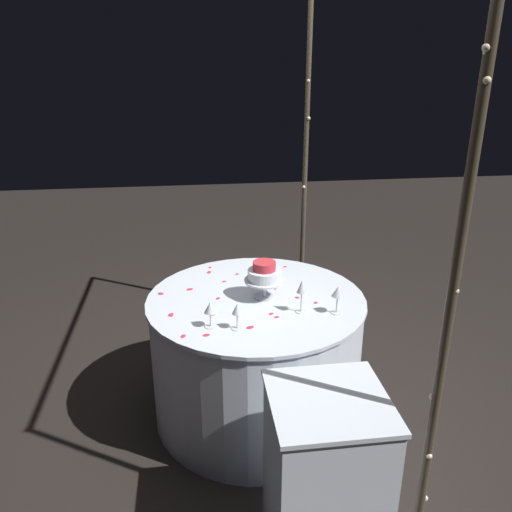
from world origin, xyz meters
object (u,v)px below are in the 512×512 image
object	(u,v)px
wine_glass_2	(210,309)
wine_glass_1	(302,288)
main_table	(256,357)
wine_glass_0	(237,311)
tiered_cake	(264,275)
decorative_arch	(356,141)
side_table	(324,479)
wine_glass_3	(338,293)

from	to	relation	value
wine_glass_2	wine_glass_1	bearing A→B (deg)	101.75
main_table	wine_glass_0	distance (m)	0.60
tiered_cake	wine_glass_2	size ratio (longest dim) A/B	1.63
decorative_arch	main_table	xyz separation A→B (m)	(-0.00, -0.51, -1.23)
decorative_arch	tiered_cake	world-z (taller)	decorative_arch
side_table	decorative_arch	bearing A→B (deg)	159.87
main_table	wine_glass_1	distance (m)	0.59
decorative_arch	main_table	size ratio (longest dim) A/B	2.04
side_table	wine_glass_0	size ratio (longest dim) A/B	5.82
wine_glass_2	wine_glass_0	bearing A→B (deg)	74.48
main_table	side_table	xyz separation A→B (m)	(0.97, 0.15, 0.02)
wine_glass_0	wine_glass_3	size ratio (longest dim) A/B	0.91
wine_glass_1	wine_glass_3	bearing A→B (deg)	78.54
wine_glass_0	wine_glass_1	xyz separation A→B (m)	(-0.13, 0.35, 0.04)
tiered_cake	wine_glass_3	world-z (taller)	tiered_cake
wine_glass_1	tiered_cake	bearing A→B (deg)	-138.80
side_table	tiered_cake	world-z (taller)	tiered_cake
wine_glass_0	wine_glass_3	bearing A→B (deg)	100.52
main_table	wine_glass_2	size ratio (longest dim) A/B	9.02
main_table	wine_glass_3	bearing A→B (deg)	59.52
wine_glass_1	wine_glass_2	bearing A→B (deg)	-78.25
wine_glass_2	side_table	bearing A→B (deg)	31.62
side_table	main_table	bearing A→B (deg)	-171.05
decorative_arch	wine_glass_0	xyz separation A→B (m)	(0.33, -0.64, -0.75)
decorative_arch	wine_glass_3	size ratio (longest dim) A/B	16.44
main_table	wine_glass_3	world-z (taller)	wine_glass_3
tiered_cake	wine_glass_3	distance (m)	0.42
main_table	tiered_cake	xyz separation A→B (m)	(0.00, 0.05, 0.52)
tiered_cake	wine_glass_0	bearing A→B (deg)	-29.00
wine_glass_0	wine_glass_1	distance (m)	0.38
side_table	wine_glass_2	xyz separation A→B (m)	(-0.68, -0.42, 0.46)
main_table	wine_glass_3	xyz separation A→B (m)	(0.23, 0.39, 0.49)
side_table	wine_glass_0	bearing A→B (deg)	-155.80
tiered_cake	wine_glass_2	bearing A→B (deg)	-46.84
main_table	wine_glass_1	bearing A→B (deg)	47.46
tiered_cake	wine_glass_1	size ratio (longest dim) A/B	1.21
wine_glass_0	wine_glass_1	bearing A→B (deg)	111.19
side_table	wine_glass_0	world-z (taller)	wine_glass_0
wine_glass_1	wine_glass_3	xyz separation A→B (m)	(0.04, 0.18, -0.02)
main_table	side_table	bearing A→B (deg)	8.95
side_table	wine_glass_3	bearing A→B (deg)	162.01
wine_glass_2	wine_glass_3	world-z (taller)	wine_glass_3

